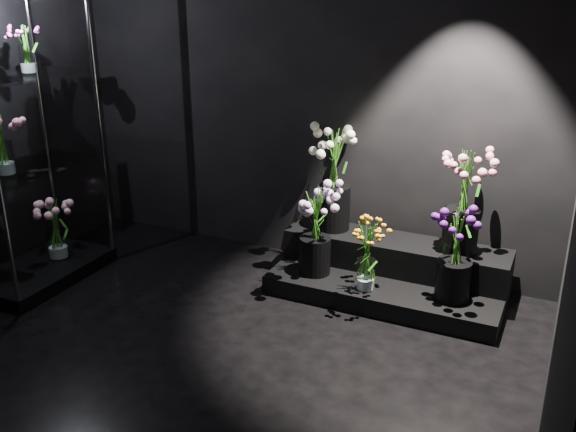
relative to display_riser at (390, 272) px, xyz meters
The scene contains 12 objects.
floor 1.87m from the display_riser, 116.82° to the right, with size 4.00×4.00×0.00m, color black.
wall_back 1.54m from the display_riser, 158.48° to the left, with size 4.00×4.00×0.00m, color black.
display_riser is the anchor object (origin of this frame).
display_case 2.85m from the display_riser, 159.66° to the right, with size 0.62×1.03×2.27m.
bouquet_orange_bells 0.41m from the display_riser, 106.06° to the right, with size 0.29×0.29×0.51m.
bouquet_lilac 0.68m from the display_riser, 156.92° to the right, with size 0.42×0.42×0.68m.
bouquet_purple 0.63m from the display_riser, 22.05° to the right, with size 0.34×0.34×0.66m.
bouquet_cream_roses 0.84m from the display_riser, 166.91° to the left, with size 0.38×0.38×0.78m.
bouquet_pink_roses 0.79m from the display_riser, ahead, with size 0.44×0.44×0.75m.
bouquet_case_pink 2.93m from the display_riser, 156.84° to the right, with size 0.37×0.37×0.45m.
bouquet_case_magenta 3.07m from the display_riser, 163.00° to the right, with size 0.29×0.29×0.35m.
bouquet_case_base_pink 2.62m from the display_riser, 163.26° to the right, with size 0.34×0.34×0.49m.
Camera 1 is at (1.97, -2.53, 2.23)m, focal length 40.00 mm.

